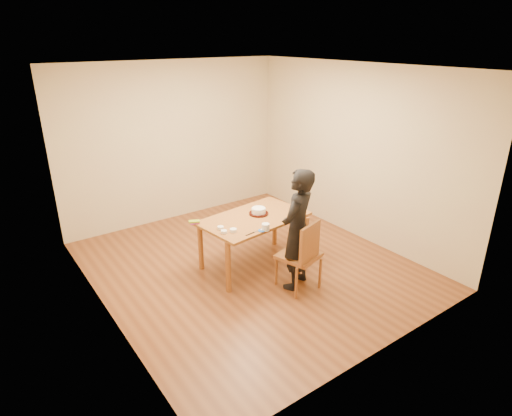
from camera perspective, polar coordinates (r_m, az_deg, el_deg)
room_shell at (r=5.89m, az=-2.80°, el=5.22°), size 4.00×4.50×2.70m
dining_table at (r=5.84m, az=-0.29°, el=-1.40°), size 1.54×1.03×0.04m
dining_chair at (r=5.50m, az=5.71°, el=-6.32°), size 0.58×0.58×0.04m
cake_plate at (r=5.93m, az=0.36°, el=-0.73°), size 0.27×0.27×0.02m
cake at (r=5.91m, az=0.36°, el=-0.36°), size 0.20×0.20×0.06m
frosting_dome at (r=5.90m, az=0.36°, el=0.03°), size 0.19×0.19×0.03m
frosting_tub at (r=5.44m, az=1.29°, el=-2.55°), size 0.10×0.10×0.09m
frosting_lid at (r=5.43m, az=0.77°, el=-3.02°), size 0.09×0.09×0.01m
frosting_dollop at (r=5.43m, az=0.77°, el=-2.90°), size 0.04×0.04×0.02m
ramekin_green at (r=5.41m, az=-3.05°, el=-2.98°), size 0.09×0.09×0.04m
ramekin_yellow at (r=5.49m, az=-4.75°, el=-2.64°), size 0.08×0.08×0.04m
ramekin_multi at (r=5.38m, az=-4.29°, el=-3.18°), size 0.08×0.08×0.04m
candy_box_pink at (r=5.70m, az=-8.17°, el=-1.97°), size 0.13×0.09×0.02m
candy_box_green at (r=5.69m, az=-8.24°, el=-1.78°), size 0.16×0.12×0.02m
spatula at (r=5.35m, az=-0.79°, el=-3.46°), size 0.14×0.03×0.01m
person at (r=5.38m, az=5.54°, el=-2.91°), size 0.69×0.59×1.59m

